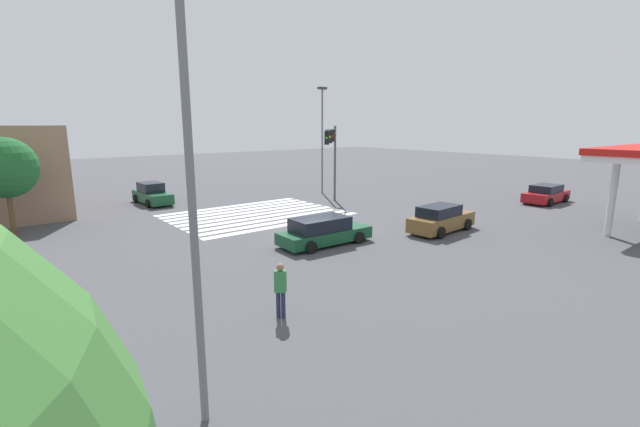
# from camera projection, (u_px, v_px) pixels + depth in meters

# --- Properties ---
(ground_plane) EXTENTS (138.45, 138.45, 0.00)m
(ground_plane) POSITION_uv_depth(u_px,v_px,m) (320.00, 234.00, 23.93)
(ground_plane) COLOR #47474C
(crosswalk_markings) EXTENTS (11.29, 8.20, 0.01)m
(crosswalk_markings) POSITION_uv_depth(u_px,v_px,m) (256.00, 214.00, 29.23)
(crosswalk_markings) COLOR silver
(crosswalk_markings) RESTS_ON ground_plane
(traffic_signal_mast) EXTENTS (5.41, 5.41, 5.94)m
(traffic_signal_mast) POSITION_uv_depth(u_px,v_px,m) (332.00, 146.00, 31.17)
(traffic_signal_mast) COLOR #47474C
(traffic_signal_mast) RESTS_ON ground_plane
(car_0) EXTENTS (4.66, 2.16, 1.43)m
(car_0) POSITION_uv_depth(u_px,v_px,m) (546.00, 194.00, 33.56)
(car_0) COLOR maroon
(car_0) RESTS_ON ground_plane
(car_1) EXTENTS (2.00, 4.66, 1.65)m
(car_1) POSITION_uv_depth(u_px,v_px,m) (152.00, 194.00, 33.08)
(car_1) COLOR #144728
(car_1) RESTS_ON ground_plane
(car_2) EXTENTS (4.98, 2.28, 1.43)m
(car_2) POSITION_uv_depth(u_px,v_px,m) (323.00, 231.00, 21.83)
(car_2) COLOR #144728
(car_2) RESTS_ON ground_plane
(car_3) EXTENTS (4.73, 2.16, 1.55)m
(car_3) POSITION_uv_depth(u_px,v_px,m) (441.00, 219.00, 24.42)
(car_3) COLOR brown
(car_3) RESTS_ON ground_plane
(pedestrian) EXTENTS (0.41, 0.41, 1.81)m
(pedestrian) POSITION_uv_depth(u_px,v_px,m) (280.00, 287.00, 13.42)
(pedestrian) COLOR #232842
(pedestrian) RESTS_ON ground_plane
(street_light_pole_a) EXTENTS (0.80, 0.36, 9.19)m
(street_light_pole_a) POSITION_uv_depth(u_px,v_px,m) (322.00, 132.00, 37.36)
(street_light_pole_a) COLOR slate
(street_light_pole_a) RESTS_ON ground_plane
(street_light_pole_b) EXTENTS (0.80, 0.36, 9.40)m
(street_light_pole_b) POSITION_uv_depth(u_px,v_px,m) (189.00, 153.00, 7.78)
(street_light_pole_b) COLOR slate
(street_light_pole_b) RESTS_ON ground_plane
(tree_corner_a) EXTENTS (3.25, 3.25, 5.41)m
(tree_corner_a) POSITION_uv_depth(u_px,v_px,m) (5.00, 168.00, 22.78)
(tree_corner_a) COLOR brown
(tree_corner_a) RESTS_ON ground_plane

